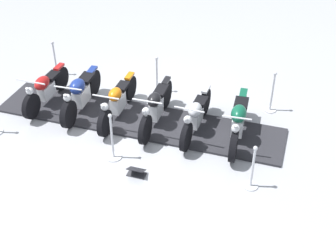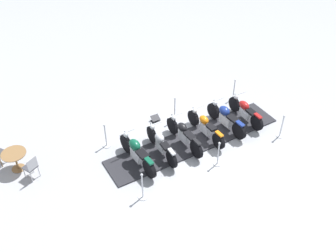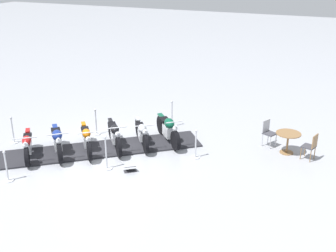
# 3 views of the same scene
# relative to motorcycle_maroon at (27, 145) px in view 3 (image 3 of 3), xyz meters

# --- Properties ---
(ground_plane) EXTENTS (80.00, 80.00, 0.00)m
(ground_plane) POSITION_rel_motorcycle_maroon_xyz_m (-1.55, 1.89, -0.49)
(ground_plane) COLOR #A8AAB2
(display_platform) EXTENTS (5.54, 6.43, 0.06)m
(display_platform) POSITION_rel_motorcycle_maroon_xyz_m (-1.55, 1.89, -0.46)
(display_platform) COLOR #28282D
(display_platform) RESTS_ON ground_plane
(motorcycle_maroon) EXTENTS (1.70, 1.36, 0.94)m
(motorcycle_maroon) POSITION_rel_motorcycle_maroon_xyz_m (0.00, 0.00, 0.00)
(motorcycle_maroon) COLOR black
(motorcycle_maroon) RESTS_ON display_platform
(motorcycle_navy) EXTENTS (1.74, 1.57, 0.98)m
(motorcycle_navy) POSITION_rel_motorcycle_maroon_xyz_m (-0.62, 0.76, 0.04)
(motorcycle_navy) COLOR black
(motorcycle_navy) RESTS_ON display_platform
(motorcycle_copper) EXTENTS (1.83, 1.55, 0.94)m
(motorcycle_copper) POSITION_rel_motorcycle_maroon_xyz_m (-1.22, 1.53, 0.00)
(motorcycle_copper) COLOR black
(motorcycle_copper) RESTS_ON display_platform
(motorcycle_black) EXTENTS (1.83, 1.55, 1.00)m
(motorcycle_black) POSITION_rel_motorcycle_maroon_xyz_m (-1.84, 2.29, 0.03)
(motorcycle_black) COLOR black
(motorcycle_black) RESTS_ON display_platform
(motorcycle_chrome) EXTENTS (1.82, 1.40, 0.96)m
(motorcycle_chrome) POSITION_rel_motorcycle_maroon_xyz_m (-2.44, 3.06, 0.00)
(motorcycle_chrome) COLOR black
(motorcycle_chrome) RESTS_ON display_platform
(motorcycle_forest) EXTENTS (1.77, 1.65, 1.01)m
(motorcycle_forest) POSITION_rel_motorcycle_maroon_xyz_m (-3.06, 3.83, 0.05)
(motorcycle_forest) COLOR black
(motorcycle_forest) RESTS_ON display_platform
(stanchion_right_front) EXTENTS (0.33, 0.33, 1.01)m
(stanchion_right_front) POSITION_rel_motorcycle_maroon_xyz_m (1.48, 0.45, -0.18)
(stanchion_right_front) COLOR silver
(stanchion_right_front) RESTS_ON ground_plane
(stanchion_right_mid) EXTENTS (0.36, 0.36, 1.15)m
(stanchion_right_mid) POSITION_rel_motorcycle_maroon_xyz_m (-0.40, 2.81, -0.14)
(stanchion_right_mid) COLOR silver
(stanchion_right_mid) RESTS_ON ground_plane
(stanchion_left_front) EXTENTS (0.29, 0.29, 1.02)m
(stanchion_left_front) POSITION_rel_motorcycle_maroon_xyz_m (-0.82, -1.38, -0.13)
(stanchion_left_front) COLOR silver
(stanchion_left_front) RESTS_ON ground_plane
(stanchion_right_rear) EXTENTS (0.32, 0.32, 1.03)m
(stanchion_right_rear) POSITION_rel_motorcycle_maroon_xyz_m (-2.29, 5.17, -0.15)
(stanchion_right_rear) COLOR silver
(stanchion_right_rear) RESTS_ON ground_plane
(stanchion_left_mid) EXTENTS (0.30, 0.30, 1.04)m
(stanchion_left_mid) POSITION_rel_motorcycle_maroon_xyz_m (-2.70, 0.98, -0.13)
(stanchion_left_mid) COLOR silver
(stanchion_left_mid) RESTS_ON ground_plane
(stanchion_left_rear) EXTENTS (0.32, 0.32, 1.10)m
(stanchion_left_rear) POSITION_rel_motorcycle_maroon_xyz_m (-4.58, 3.34, -0.13)
(stanchion_left_rear) COLOR silver
(stanchion_left_rear) RESTS_ON ground_plane
(info_placard) EXTENTS (0.42, 0.44, 0.22)m
(info_placard) POSITION_rel_motorcycle_maroon_xyz_m (-0.53, 3.59, -0.42)
(info_placard) COLOR #333338
(info_placard) RESTS_ON ground_plane
(cafe_table) EXTENTS (0.85, 0.85, 0.74)m
(cafe_table) POSITION_rel_motorcycle_maroon_xyz_m (-3.90, 7.96, 0.07)
(cafe_table) COLOR olive
(cafe_table) RESTS_ON ground_plane
(cafe_chair_near_table) EXTENTS (0.50, 0.50, 0.93)m
(cafe_chair_near_table) POSITION_rel_motorcycle_maroon_xyz_m (-3.66, 8.75, 0.04)
(cafe_chair_near_table) COLOR olive
(cafe_chair_near_table) RESTS_ON ground_plane
(cafe_chair_across_table) EXTENTS (0.53, 0.53, 0.96)m
(cafe_chair_across_table) POSITION_rel_motorcycle_maroon_xyz_m (-4.25, 7.22, 0.07)
(cafe_chair_across_table) COLOR #B7B7BC
(cafe_chair_across_table) RESTS_ON ground_plane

